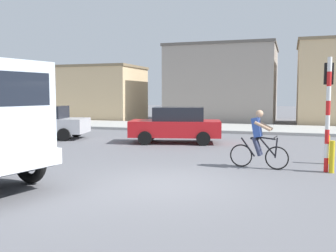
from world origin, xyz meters
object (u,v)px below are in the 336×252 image
object	(u,v)px
car_white_mid	(176,125)
bollard_far	(327,150)
car_red_near	(45,122)
cyclist	(259,139)
traffic_light_pole	(328,98)
bollard_near	(332,157)

from	to	relation	value
car_white_mid	bollard_far	size ratio (longest dim) A/B	4.76
bollard_far	car_red_near	bearing A→B (deg)	166.77
cyclist	car_white_mid	xyz separation A→B (m)	(-3.96, 4.74, -0.05)
traffic_light_pole	bollard_far	distance (m)	2.04
car_white_mid	bollard_near	bearing A→B (deg)	-38.88
bollard_near	cyclist	bearing A→B (deg)	178.22
cyclist	bollard_far	world-z (taller)	cyclist
car_white_mid	bollard_near	distance (m)	7.65
cyclist	bollard_far	bearing A→B (deg)	33.84
bollard_far	traffic_light_pole	bearing A→B (deg)	-96.22
car_red_near	traffic_light_pole	bearing A→B (deg)	-18.63
car_red_near	bollard_near	size ratio (longest dim) A/B	4.75
traffic_light_pole	bollard_near	size ratio (longest dim) A/B	3.56
car_red_near	bollard_near	world-z (taller)	car_red_near
car_red_near	car_white_mid	xyz separation A→B (m)	(6.56, 0.46, 0.00)
car_red_near	bollard_far	distance (m)	12.85
car_red_near	bollard_far	world-z (taller)	car_red_near
car_white_mid	bollard_far	world-z (taller)	car_white_mid
bollard_near	bollard_far	distance (m)	1.40
cyclist	bollard_near	world-z (taller)	cyclist
bollard_near	bollard_far	bearing A→B (deg)	90.00
bollard_near	bollard_far	world-z (taller)	same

